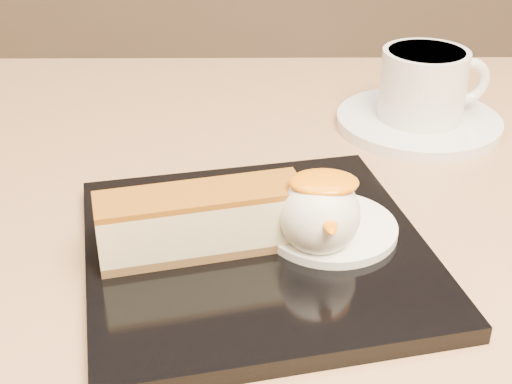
{
  "coord_description": "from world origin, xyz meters",
  "views": [
    {
      "loc": [
        -0.02,
        -0.4,
        0.99
      ],
      "look_at": [
        -0.01,
        0.01,
        0.76
      ],
      "focal_mm": 50.0,
      "sensor_mm": 36.0,
      "label": 1
    }
  ],
  "objects_px": {
    "saucer": "(418,122)",
    "cheesecake": "(201,221)",
    "dessert_plate": "(256,252)",
    "coffee_cup": "(425,83)",
    "ice_cream_scoop": "(319,214)"
  },
  "relations": [
    {
      "from": "cheesecake",
      "to": "saucer",
      "type": "xyz_separation_m",
      "value": [
        0.19,
        0.22,
        -0.03
      ]
    },
    {
      "from": "dessert_plate",
      "to": "cheesecake",
      "type": "bearing_deg",
      "value": -171.87
    },
    {
      "from": "dessert_plate",
      "to": "coffee_cup",
      "type": "distance_m",
      "value": 0.26
    },
    {
      "from": "saucer",
      "to": "coffee_cup",
      "type": "bearing_deg",
      "value": 10.59
    },
    {
      "from": "dessert_plate",
      "to": "coffee_cup",
      "type": "xyz_separation_m",
      "value": [
        0.15,
        0.21,
        0.04
      ]
    },
    {
      "from": "ice_cream_scoop",
      "to": "saucer",
      "type": "height_order",
      "value": "ice_cream_scoop"
    },
    {
      "from": "cheesecake",
      "to": "saucer",
      "type": "bearing_deg",
      "value": 35.4
    },
    {
      "from": "cheesecake",
      "to": "saucer",
      "type": "relative_size",
      "value": 0.91
    },
    {
      "from": "saucer",
      "to": "ice_cream_scoop",
      "type": "bearing_deg",
      "value": -117.14
    },
    {
      "from": "saucer",
      "to": "coffee_cup",
      "type": "height_order",
      "value": "coffee_cup"
    },
    {
      "from": "cheesecake",
      "to": "dessert_plate",
      "type": "bearing_deg",
      "value": -5.84
    },
    {
      "from": "coffee_cup",
      "to": "saucer",
      "type": "bearing_deg",
      "value": 180.0
    },
    {
      "from": "coffee_cup",
      "to": "ice_cream_scoop",
      "type": "bearing_deg",
      "value": -128.09
    },
    {
      "from": "saucer",
      "to": "cheesecake",
      "type": "bearing_deg",
      "value": -130.62
    },
    {
      "from": "cheesecake",
      "to": "ice_cream_scoop",
      "type": "distance_m",
      "value": 0.08
    }
  ]
}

